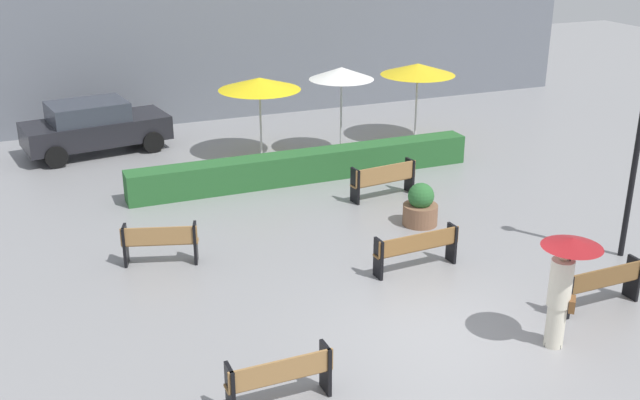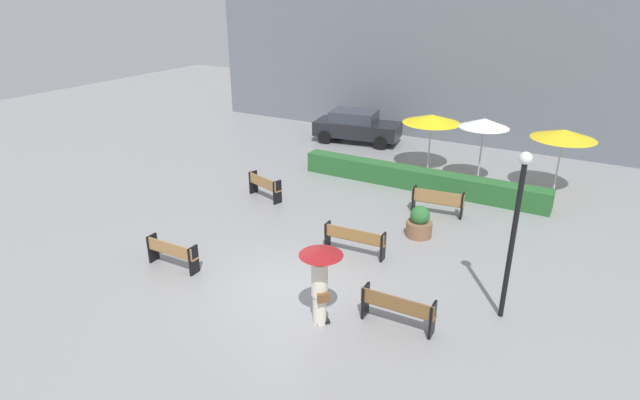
% 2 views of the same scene
% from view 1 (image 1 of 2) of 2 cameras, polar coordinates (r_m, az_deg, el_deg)
% --- Properties ---
extents(ground_plane, '(60.00, 60.00, 0.00)m').
position_cam_1_polar(ground_plane, '(13.57, 9.33, -10.00)').
color(ground_plane, gray).
extents(bench_near_left, '(1.63, 0.38, 0.82)m').
position_cam_1_polar(bench_near_left, '(11.51, -3.04, -13.09)').
color(bench_near_left, '#9E7242').
rests_on(bench_near_left, ground).
extents(bench_far_left, '(1.57, 0.78, 0.87)m').
position_cam_1_polar(bench_far_left, '(16.00, -11.93, -3.05)').
color(bench_far_left, '#9E7242').
rests_on(bench_far_left, ground).
extents(bench_mid_center, '(1.88, 0.42, 0.84)m').
position_cam_1_polar(bench_mid_center, '(15.52, 7.30, -3.54)').
color(bench_mid_center, olive).
rests_on(bench_mid_center, ground).
extents(bench_near_right, '(1.75, 0.40, 0.84)m').
position_cam_1_polar(bench_near_right, '(14.94, 20.38, -5.85)').
color(bench_near_right, brown).
rests_on(bench_near_right, ground).
extents(bench_back_row, '(1.80, 0.57, 0.90)m').
position_cam_1_polar(bench_back_row, '(19.29, 4.82, 1.62)').
color(bench_back_row, '#9E7242').
rests_on(bench_back_row, ground).
extents(pedestrian_with_umbrella, '(0.99, 0.99, 2.01)m').
position_cam_1_polar(pedestrian_with_umbrella, '(13.09, 17.90, -5.48)').
color(pedestrian_with_umbrella, silver).
rests_on(pedestrian_with_umbrella, ground).
extents(planter_pot, '(0.82, 0.82, 1.02)m').
position_cam_1_polar(planter_pot, '(17.79, 7.56, -0.51)').
color(planter_pot, brown).
rests_on(planter_pot, ground).
extents(lamp_post, '(0.28, 0.28, 4.10)m').
position_cam_1_polar(lamp_post, '(16.65, 22.80, 3.96)').
color(lamp_post, black).
rests_on(lamp_post, ground).
extents(patio_umbrella_yellow, '(2.40, 2.40, 2.37)m').
position_cam_1_polar(patio_umbrella_yellow, '(22.15, -4.57, 8.70)').
color(patio_umbrella_yellow, silver).
rests_on(patio_umbrella_yellow, ground).
extents(patio_umbrella_white, '(1.90, 1.90, 2.63)m').
position_cam_1_polar(patio_umbrella_white, '(22.26, 1.63, 9.49)').
color(patio_umbrella_white, silver).
rests_on(patio_umbrella_white, ground).
extents(patio_umbrella_yellow_far, '(2.32, 2.32, 2.45)m').
position_cam_1_polar(patio_umbrella_yellow_far, '(23.93, 7.37, 9.72)').
color(patio_umbrella_yellow_far, silver).
rests_on(patio_umbrella_yellow_far, ground).
extents(hedge_strip, '(9.59, 0.70, 0.79)m').
position_cam_1_polar(hedge_strip, '(20.55, -1.11, 2.56)').
color(hedge_strip, '#28602D').
rests_on(hedge_strip, ground).
extents(building_facade, '(28.00, 1.20, 8.04)m').
position_cam_1_polar(building_facade, '(26.70, -8.59, 14.65)').
color(building_facade, slate).
rests_on(building_facade, ground).
extents(parked_car, '(4.42, 2.48, 1.57)m').
position_cam_1_polar(parked_car, '(23.79, -16.61, 5.34)').
color(parked_car, black).
rests_on(parked_car, ground).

